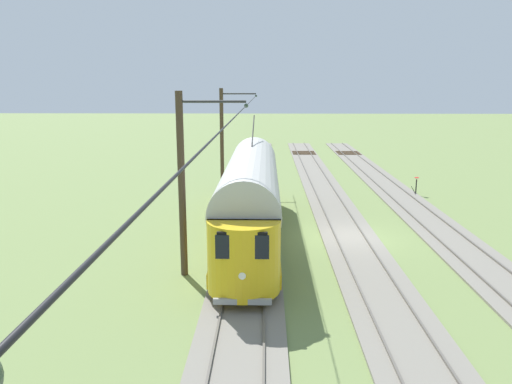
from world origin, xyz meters
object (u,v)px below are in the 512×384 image
(catenary_pole_foreground, at_px, (223,136))
(vintage_streetcar, at_px, (251,194))
(switch_stand, at_px, (416,185))
(catenary_pole_mid_near, at_px, (183,182))

(catenary_pole_foreground, bearing_deg, vintage_streetcar, 101.09)
(vintage_streetcar, xyz_separation_m, switch_stand, (-11.18, -10.07, -1.56))
(vintage_streetcar, relative_size, switch_stand, 13.87)
(catenary_pole_mid_near, distance_m, switch_stand, 20.45)
(catenary_pole_mid_near, height_order, switch_stand, catenary_pole_mid_near)
(catenary_pole_foreground, bearing_deg, catenary_pole_mid_near, 90.00)
(catenary_pole_foreground, relative_size, switch_stand, 5.90)
(catenary_pole_mid_near, bearing_deg, vintage_streetcar, -116.77)
(switch_stand, bearing_deg, catenary_pole_foreground, -10.09)
(vintage_streetcar, height_order, catenary_pole_foreground, catenary_pole_foreground)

